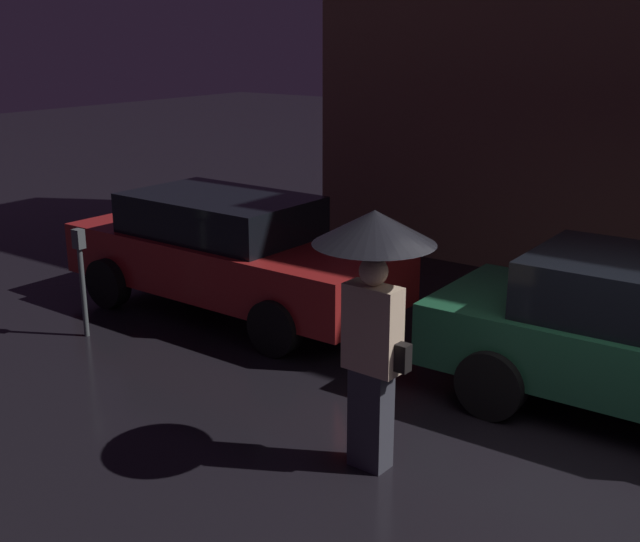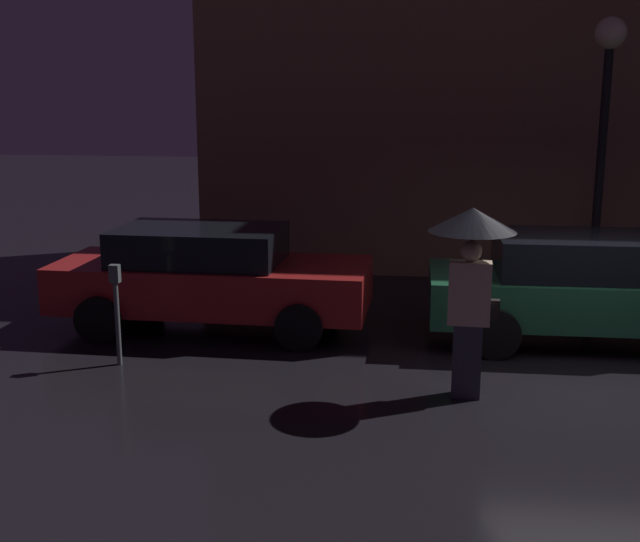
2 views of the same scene
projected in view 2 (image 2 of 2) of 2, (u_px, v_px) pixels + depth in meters
The scene contains 7 objects.
ground_plane at pixel (595, 377), 9.55m from camera, with size 60.00×60.00×0.00m, color black.
building_facade_left at pixel (439, 47), 15.15m from camera, with size 8.68×3.00×8.24m.
parked_car_red at pixel (210, 276), 11.37m from camera, with size 4.46×1.91×1.46m.
parked_car_green at pixel (591, 287), 10.72m from camera, with size 4.40×1.89×1.46m.
pedestrian_with_umbrella at pixel (471, 257), 8.61m from camera, with size 0.95×0.95×2.13m.
parking_meter at pixel (116, 303), 9.82m from camera, with size 0.12×0.10×1.27m.
street_lamp_near at pixel (606, 90), 12.66m from camera, with size 0.50×0.50×4.45m.
Camera 2 is at (-2.10, -9.37, 3.36)m, focal length 45.00 mm.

